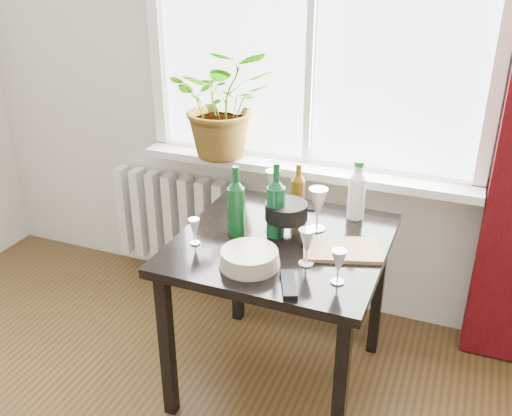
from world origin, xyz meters
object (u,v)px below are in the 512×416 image
at_px(wineglass_far_right, 338,266).
at_px(fondue_pot, 286,218).
at_px(potted_plant, 224,102).
at_px(cutting_board, 342,250).
at_px(table, 281,259).
at_px(wineglass_front_right, 307,247).
at_px(tv_remote, 289,284).
at_px(wineglass_back_left, 273,186).
at_px(plate_stack, 249,258).
at_px(bottle_amber, 298,190).
at_px(wineglass_back_center, 318,209).
at_px(wine_bottle_left, 236,201).
at_px(cleaning_bottle, 357,190).
at_px(wineglass_front_left, 194,231).
at_px(radiator, 180,220).
at_px(wine_bottle_right, 276,200).

xyz_separation_m(wineglass_far_right, fondue_pot, (-0.30, 0.29, 0.00)).
relative_size(potted_plant, cutting_board, 1.84).
bearing_deg(table, potted_plant, 132.09).
relative_size(wineglass_front_right, tv_remote, 0.88).
height_order(wineglass_back_left, plate_stack, wineglass_back_left).
relative_size(potted_plant, wineglass_front_right, 3.72).
xyz_separation_m(bottle_amber, wineglass_back_center, (0.12, -0.10, -0.03)).
xyz_separation_m(wine_bottle_left, fondue_pot, (0.19, 0.08, -0.08)).
bearing_deg(cutting_board, potted_plant, 143.13).
bearing_deg(cleaning_bottle, wineglass_front_left, -138.84).
xyz_separation_m(radiator, wineglass_front_right, (1.00, -0.78, 0.44)).
height_order(wineglass_far_right, wineglass_front_left, wineglass_far_right).
xyz_separation_m(potted_plant, wineglass_back_center, (0.63, -0.43, -0.29)).
distance_m(table, cutting_board, 0.27).
relative_size(wine_bottle_right, fondue_pot, 1.58).
bearing_deg(cutting_board, table, 178.80).
bearing_deg(plate_stack, wine_bottle_right, 88.51).
relative_size(table, bottle_amber, 3.42).
bearing_deg(cleaning_bottle, wineglass_far_right, -83.64).
height_order(wineglass_front_right, wineglass_far_right, wineglass_front_right).
bearing_deg(cutting_board, wine_bottle_right, 173.55).
bearing_deg(table, cutting_board, -1.20).
height_order(wine_bottle_right, tv_remote, wine_bottle_right).
distance_m(table, plate_stack, 0.28).
relative_size(radiator, wineglass_front_right, 5.29).
height_order(cleaning_bottle, fondue_pot, cleaning_bottle).
height_order(wineglass_back_center, wineglass_front_left, wineglass_back_center).
bearing_deg(tv_remote, potted_plant, 102.80).
bearing_deg(radiator, tv_remote, -43.96).
bearing_deg(wineglass_far_right, tv_remote, -149.63).
bearing_deg(wineglass_back_center, bottle_amber, 140.14).
bearing_deg(cutting_board, wineglass_front_left, -164.33).
relative_size(wineglass_front_right, fondue_pot, 0.74).
xyz_separation_m(wineglass_front_right, tv_remote, (-0.01, -0.17, -0.07)).
distance_m(radiator, fondue_pot, 1.11).
height_order(wineglass_far_right, tv_remote, wineglass_far_right).
bearing_deg(bottle_amber, cleaning_bottle, 16.48).
bearing_deg(wine_bottle_right, wineglass_front_left, -145.24).
relative_size(wineglass_front_right, wineglass_back_center, 0.78).
bearing_deg(plate_stack, cutting_board, 38.26).
relative_size(table, wineglass_far_right, 6.26).
distance_m(table, wine_bottle_right, 0.26).
bearing_deg(bottle_amber, tv_remote, -74.95).
distance_m(radiator, tv_remote, 1.42).
bearing_deg(wine_bottle_right, table, -35.42).
bearing_deg(radiator, fondue_pot, -34.00).
xyz_separation_m(wineglass_front_left, cutting_board, (0.57, 0.16, -0.05)).
relative_size(cleaning_bottle, wineglass_back_center, 1.38).
distance_m(radiator, wineglass_far_right, 1.50).
distance_m(cleaning_bottle, wineglass_back_left, 0.40).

